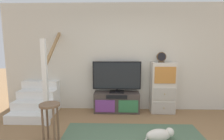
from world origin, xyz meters
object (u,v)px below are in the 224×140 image
Objects in this scene: dog at (160,135)px; media_console at (117,102)px; side_cabinet at (163,88)px; desk_clock at (161,57)px; bar_stool_near at (50,114)px; television at (117,76)px.

media_console is at bearing 119.77° from dog.
side_cabinet is 2.33× the size of dog.
desk_clock is at bearing -167.28° from side_cabinet.
media_console is 1.20m from side_cabinet.
bar_stool_near reaches higher than media_console.
desk_clock reaches higher than bar_stool_near.
dog is (1.88, 0.11, -0.41)m from bar_stool_near.
television reaches higher than media_console.
bar_stool_near is (-1.12, -1.44, 0.27)m from media_console.
media_console is 2.08× the size of dog.
television is at bearing 90.00° from media_console.
dog is (0.76, -1.33, -0.13)m from media_console.
side_cabinet reaches higher than media_console.
side_cabinet is (1.14, -0.01, -0.28)m from television.
side_cabinet is 2.68m from bar_stool_near.
media_console is 0.89× the size of side_cabinet.
television is 2.21× the size of dog.
desk_clock reaches higher than television.
dog is at bearing -60.66° from television.
television reaches higher than dog.
bar_stool_near is at bearing -147.38° from side_cabinet.
media_console is at bearing -90.00° from television.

